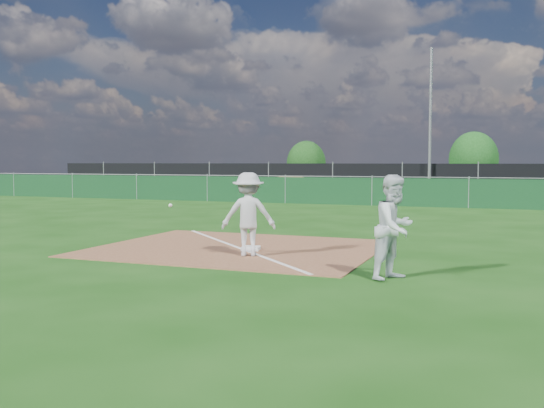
# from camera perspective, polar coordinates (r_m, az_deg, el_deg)

# --- Properties ---
(ground) EXTENTS (90.00, 90.00, 0.00)m
(ground) POSITION_cam_1_polar(r_m,az_deg,el_deg) (21.78, 6.64, -1.03)
(ground) COLOR #15430E
(ground) RESTS_ON ground
(infield_dirt) EXTENTS (6.00, 5.00, 0.02)m
(infield_dirt) POSITION_cam_1_polar(r_m,az_deg,el_deg) (13.32, -3.25, -4.16)
(infield_dirt) COLOR brown
(infield_dirt) RESTS_ON ground
(foul_line) EXTENTS (5.01, 5.01, 0.01)m
(foul_line) POSITION_cam_1_polar(r_m,az_deg,el_deg) (13.32, -3.25, -4.10)
(foul_line) COLOR white
(foul_line) RESTS_ON infield_dirt
(green_fence) EXTENTS (44.00, 0.05, 1.20)m
(green_fence) POSITION_cam_1_polar(r_m,az_deg,el_deg) (26.59, 9.39, 1.14)
(green_fence) COLOR #0F381A
(green_fence) RESTS_ON ground
(dirt_mound) EXTENTS (3.38, 2.60, 1.17)m
(dirt_mound) POSITION_cam_1_polar(r_m,az_deg,el_deg) (31.33, 1.74, 1.59)
(dirt_mound) COLOR olive
(dirt_mound) RESTS_ON ground
(black_fence) EXTENTS (46.00, 0.04, 1.80)m
(black_fence) POSITION_cam_1_polar(r_m,az_deg,el_deg) (34.44, 12.15, 2.25)
(black_fence) COLOR black
(black_fence) RESTS_ON ground
(parking_lot) EXTENTS (46.00, 9.00, 0.01)m
(parking_lot) POSITION_cam_1_polar(r_m,az_deg,el_deg) (39.42, 13.30, 1.14)
(parking_lot) COLOR black
(parking_lot) RESTS_ON ground
(light_pole) EXTENTS (0.16, 0.16, 8.00)m
(light_pole) POSITION_cam_1_polar(r_m,az_deg,el_deg) (33.99, 14.67, 7.41)
(light_pole) COLOR slate
(light_pole) RESTS_ON ground
(first_base) EXTENTS (0.44, 0.44, 0.08)m
(first_base) POSITION_cam_1_polar(r_m,az_deg,el_deg) (12.94, -2.01, -4.18)
(first_base) COLOR white
(first_base) RESTS_ON infield_dirt
(play_at_first) EXTENTS (2.48, 0.97, 1.67)m
(play_at_first) POSITION_cam_1_polar(r_m,az_deg,el_deg) (12.08, -2.24, -0.97)
(play_at_first) COLOR silver
(play_at_first) RESTS_ON infield_dirt
(runner) EXTENTS (0.94, 1.02, 1.69)m
(runner) POSITION_cam_1_polar(r_m,az_deg,el_deg) (9.94, 11.49, -2.16)
(runner) COLOR silver
(runner) RESTS_ON ground
(car_left) EXTENTS (4.23, 1.71, 1.44)m
(car_left) POSITION_cam_1_polar(r_m,az_deg,el_deg) (40.86, 4.79, 2.34)
(car_left) COLOR #A3A6AA
(car_left) RESTS_ON parking_lot
(car_mid) EXTENTS (4.65, 3.18, 1.45)m
(car_mid) POSITION_cam_1_polar(r_m,az_deg,el_deg) (39.04, 11.63, 2.21)
(car_mid) COLOR black
(car_mid) RESTS_ON parking_lot
(car_right) EXTENTS (5.47, 3.87, 1.47)m
(car_right) POSITION_cam_1_polar(r_m,az_deg,el_deg) (37.86, 19.63, 2.02)
(car_right) COLOR black
(car_right) RESTS_ON parking_lot
(tree_left) EXTENTS (2.91, 2.91, 3.45)m
(tree_left) POSITION_cam_1_polar(r_m,az_deg,el_deg) (45.25, 3.24, 3.84)
(tree_left) COLOR #382316
(tree_left) RESTS_ON ground
(tree_mid) EXTENTS (3.41, 3.41, 4.04)m
(tree_mid) POSITION_cam_1_polar(r_m,az_deg,el_deg) (45.36, 18.44, 4.02)
(tree_mid) COLOR #382316
(tree_mid) RESTS_ON ground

